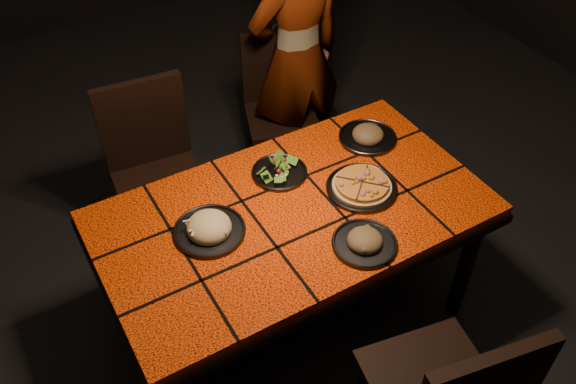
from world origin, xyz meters
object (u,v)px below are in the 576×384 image
plate_pizza (362,186)px  plate_pasta (209,228)px  dining_table (293,223)px  chair_far_left (154,162)px  diner (297,57)px  chair_far_right (279,99)px

plate_pizza → plate_pasta: (-0.67, 0.10, 0.01)m
dining_table → chair_far_left: (-0.33, 0.81, -0.12)m
diner → plate_pasta: size_ratio=5.40×
dining_table → plate_pizza: size_ratio=4.49×
dining_table → diner: 1.16m
plate_pizza → plate_pasta: plate_pasta is taller
diner → plate_pizza: bearing=74.4°
chair_far_left → diner: size_ratio=0.62×
chair_far_right → plate_pasta: chair_far_right is taller
plate_pizza → plate_pasta: size_ratio=1.25×
dining_table → chair_far_right: 1.17m
plate_pizza → diner: bearing=74.2°
dining_table → diner: bearing=58.3°
diner → plate_pizza: 1.07m
chair_far_left → plate_pasta: size_ratio=3.32×
diner → dining_table: bearing=58.5°
plate_pasta → chair_far_right: bearing=48.1°
chair_far_right → chair_far_left: bearing=-145.2°
dining_table → chair_far_left: chair_far_left is taller
chair_far_left → chair_far_right: 0.88m
dining_table → diner: (0.61, 0.98, 0.11)m
plate_pasta → diner: bearing=44.0°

